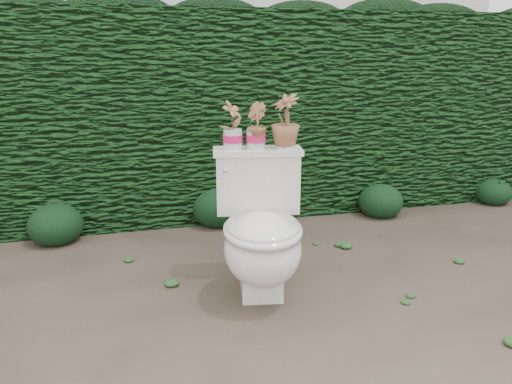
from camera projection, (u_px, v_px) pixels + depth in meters
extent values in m
plane|color=brown|center=(270.00, 285.00, 2.88)|extent=(60.00, 60.00, 0.00)
cube|color=#1A4C19|center=(217.00, 113.00, 4.15)|extent=(8.00, 1.00, 1.60)
cube|color=silver|center=(204.00, 5.00, 8.06)|extent=(8.00, 3.50, 4.00)
cube|color=silver|center=(261.00, 275.00, 2.78)|extent=(0.27, 0.33, 0.20)
ellipsoid|color=silver|center=(263.00, 249.00, 2.63)|extent=(0.49, 0.57, 0.39)
cube|color=silver|center=(258.00, 183.00, 2.86)|extent=(0.49, 0.25, 0.34)
cube|color=silver|center=(258.00, 151.00, 2.81)|extent=(0.53, 0.27, 0.03)
cylinder|color=silver|center=(225.00, 170.00, 2.72)|extent=(0.03, 0.06, 0.02)
sphere|color=silver|center=(225.00, 171.00, 2.70)|extent=(0.03, 0.03, 0.03)
imported|color=#326E22|center=(233.00, 126.00, 2.76)|extent=(0.16, 0.16, 0.25)
imported|color=#326E22|center=(256.00, 127.00, 2.77)|extent=(0.13, 0.15, 0.24)
imported|color=#326E22|center=(285.00, 122.00, 2.78)|extent=(0.22, 0.22, 0.29)
ellipsoid|color=#113215|center=(55.00, 221.00, 3.51)|extent=(0.38, 0.38, 0.30)
ellipsoid|color=#113215|center=(218.00, 203.00, 3.86)|extent=(0.41, 0.41, 0.33)
ellipsoid|color=#113215|center=(381.00, 198.00, 4.07)|extent=(0.36, 0.36, 0.29)
ellipsoid|color=#113215|center=(494.00, 189.00, 4.40)|extent=(0.31, 0.31, 0.25)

